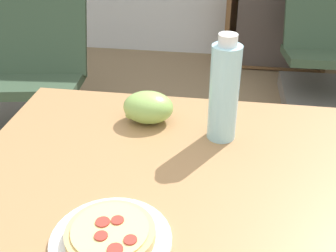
{
  "coord_description": "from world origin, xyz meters",
  "views": [
    {
      "loc": [
        0.08,
        -0.83,
        1.33
      ],
      "look_at": [
        -0.06,
        0.05,
        0.8
      ],
      "focal_mm": 45.0,
      "sensor_mm": 36.0,
      "label": 1
    }
  ],
  "objects_px": {
    "drink_bottle": "(224,92)",
    "lounge_chair_near": "(26,86)",
    "grape_bunch": "(148,107)",
    "pizza_on_plate": "(111,236)"
  },
  "relations": [
    {
      "from": "pizza_on_plate",
      "to": "grape_bunch",
      "type": "height_order",
      "value": "grape_bunch"
    },
    {
      "from": "grape_bunch",
      "to": "drink_bottle",
      "type": "bearing_deg",
      "value": -14.17
    },
    {
      "from": "drink_bottle",
      "to": "lounge_chair_near",
      "type": "xyz_separation_m",
      "value": [
        -1.13,
        1.09,
        -0.58
      ]
    },
    {
      "from": "grape_bunch",
      "to": "lounge_chair_near",
      "type": "bearing_deg",
      "value": 131.63
    },
    {
      "from": "pizza_on_plate",
      "to": "lounge_chair_near",
      "type": "xyz_separation_m",
      "value": [
        -0.94,
        1.49,
        -0.46
      ]
    },
    {
      "from": "drink_bottle",
      "to": "lounge_chair_near",
      "type": "distance_m",
      "value": 1.67
    },
    {
      "from": "pizza_on_plate",
      "to": "lounge_chair_near",
      "type": "height_order",
      "value": "lounge_chair_near"
    },
    {
      "from": "grape_bunch",
      "to": "drink_bottle",
      "type": "xyz_separation_m",
      "value": [
        0.2,
        -0.05,
        0.09
      ]
    },
    {
      "from": "lounge_chair_near",
      "to": "pizza_on_plate",
      "type": "bearing_deg",
      "value": -68.52
    },
    {
      "from": "pizza_on_plate",
      "to": "lounge_chair_near",
      "type": "relative_size",
      "value": 0.26
    }
  ]
}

